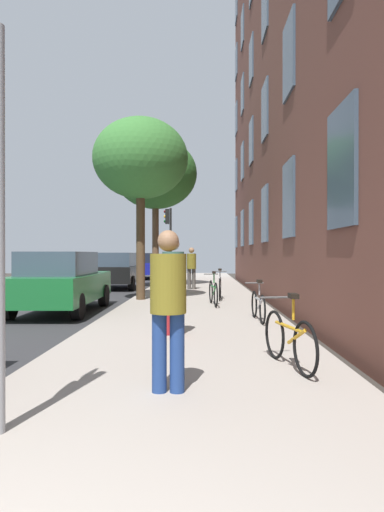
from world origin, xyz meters
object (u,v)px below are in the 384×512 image
(bicycle_2, at_px, (213,292))
(car_1, at_px, (61,281))
(traffic_light, at_px, (169,231))
(bicycle_0, at_px, (289,338))
(bicycle_3, at_px, (220,287))
(car_3, at_px, (145,266))
(pedestrian_0, at_px, (168,300))
(pedestrian_2, at_px, (191,265))
(tree_far, at_px, (155,174))
(bicycle_1, at_px, (258,305))
(tree_near, at_px, (141,159))
(pedestrian_1, at_px, (173,279))
(car_2, at_px, (118,270))

(bicycle_2, bearing_deg, car_1, -168.19)
(traffic_light, bearing_deg, bicycle_0, -81.15)
(bicycle_2, distance_m, bicycle_3, 1.70)
(bicycle_2, height_order, car_3, car_3)
(bicycle_0, xyz_separation_m, pedestrian_0, (-1.47, -1.07, 0.60))
(bicycle_3, height_order, pedestrian_2, pedestrian_2)
(tree_far, height_order, car_3, tree_far)
(traffic_light, height_order, pedestrian_0, traffic_light)
(bicycle_1, distance_m, pedestrian_0, 5.39)
(tree_near, relative_size, pedestrian_1, 3.31)
(pedestrian_0, bearing_deg, bicycle_0, 36.14)
(bicycle_2, relative_size, pedestrian_1, 1.01)
(car_3, bearing_deg, bicycle_3, -73.46)
(car_1, bearing_deg, bicycle_1, -23.42)
(traffic_light, distance_m, bicycle_3, 10.24)
(traffic_light, relative_size, bicycle_3, 2.36)
(tree_far, xyz_separation_m, bicycle_2, (2.43, -7.78, -4.71))
(car_2, bearing_deg, tree_far, 9.81)
(tree_near, height_order, bicycle_1, tree_near)
(pedestrian_2, bearing_deg, pedestrian_0, -89.73)
(bicycle_3, xyz_separation_m, car_1, (-4.34, -2.54, 0.34))
(bicycle_3, xyz_separation_m, pedestrian_0, (-0.94, -9.80, 0.58))
(car_1, distance_m, car_2, 8.34)
(traffic_light, bearing_deg, bicycle_3, -76.41)
(bicycle_0, height_order, pedestrian_2, pedestrian_2)
(tree_near, distance_m, pedestrian_0, 10.43)
(tree_near, distance_m, bicycle_0, 10.03)
(pedestrian_2, xyz_separation_m, car_2, (-3.37, 1.66, -0.26))
(bicycle_3, distance_m, pedestrian_2, 4.31)
(bicycle_3, height_order, car_1, car_1)
(car_3, bearing_deg, car_2, -91.25)
(pedestrian_2, bearing_deg, tree_far, 130.82)
(tree_near, xyz_separation_m, car_1, (-1.80, -2.43, -3.75))
(bicycle_2, bearing_deg, car_3, 103.98)
(bicycle_3, relative_size, car_1, 0.37)
(pedestrian_2, xyz_separation_m, car_3, (-3.19, 9.99, -0.26))
(tree_near, bearing_deg, pedestrian_2, 70.19)
(bicycle_3, distance_m, car_2, 7.28)
(bicycle_2, relative_size, car_2, 0.44)
(traffic_light, xyz_separation_m, bicycle_0, (2.87, -18.43, -2.29))
(tree_far, height_order, pedestrian_1, tree_far)
(bicycle_2, bearing_deg, pedestrian_2, 97.32)
(bicycle_1, height_order, pedestrian_1, pedestrian_1)
(bicycle_0, height_order, pedestrian_0, pedestrian_0)
(tree_near, height_order, tree_far, tree_far)
(traffic_light, relative_size, bicycle_0, 2.41)
(traffic_light, bearing_deg, bicycle_1, -78.29)
(pedestrian_1, bearing_deg, bicycle_3, 80.25)
(tree_far, height_order, pedestrian_0, tree_far)
(bicycle_3, bearing_deg, bicycle_2, -98.79)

